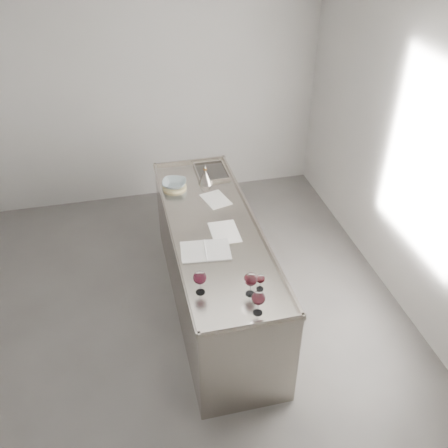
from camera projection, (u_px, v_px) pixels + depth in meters
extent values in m
cube|color=#504D4B|center=(169.00, 337.00, 4.53)|extent=(4.50, 5.00, 0.02)
cube|color=silver|center=(138.00, 6.00, 2.90)|extent=(4.50, 5.00, 0.02)
cube|color=#A8A5A3|center=(129.00, 90.00, 5.71)|extent=(4.50, 0.02, 2.80)
cube|color=#A8A5A3|center=(428.00, 173.00, 4.14)|extent=(0.02, 5.00, 2.80)
cube|color=gray|center=(215.00, 269.00, 4.59)|extent=(0.75, 2.40, 0.92)
cube|color=gray|center=(214.00, 227.00, 4.32)|extent=(0.77, 2.42, 0.02)
cube|color=gray|center=(252.00, 324.00, 3.36)|extent=(0.77, 0.02, 0.03)
cube|color=gray|center=(190.00, 161.00, 5.25)|extent=(0.77, 0.02, 0.03)
cube|color=gray|center=(172.00, 231.00, 4.24)|extent=(0.02, 2.42, 0.03)
cube|color=gray|center=(255.00, 219.00, 4.37)|extent=(0.02, 2.42, 0.03)
cube|color=#595654|center=(211.00, 173.00, 5.08)|extent=(0.30, 0.38, 0.01)
cylinder|color=white|center=(200.00, 292.00, 3.64)|extent=(0.07, 0.07, 0.00)
cylinder|color=white|center=(200.00, 287.00, 3.61)|extent=(0.01, 0.01, 0.09)
ellipsoid|color=white|center=(200.00, 278.00, 3.56)|extent=(0.10, 0.10, 0.10)
cylinder|color=#360712|center=(200.00, 280.00, 3.57)|extent=(0.07, 0.07, 0.02)
cylinder|color=white|center=(258.00, 312.00, 3.47)|extent=(0.07, 0.07, 0.00)
cylinder|color=white|center=(258.00, 308.00, 3.44)|extent=(0.01, 0.01, 0.09)
ellipsoid|color=white|center=(258.00, 298.00, 3.39)|extent=(0.10, 0.10, 0.10)
cylinder|color=#38070E|center=(258.00, 300.00, 3.40)|extent=(0.07, 0.07, 0.02)
cylinder|color=white|center=(250.00, 294.00, 3.62)|extent=(0.07, 0.07, 0.00)
cylinder|color=white|center=(250.00, 289.00, 3.60)|extent=(0.01, 0.01, 0.09)
ellipsoid|color=white|center=(251.00, 279.00, 3.54)|extent=(0.10, 0.10, 0.10)
cylinder|color=#39070E|center=(251.00, 282.00, 3.56)|extent=(0.07, 0.07, 0.02)
cylinder|color=white|center=(260.00, 289.00, 3.67)|extent=(0.05, 0.05, 0.00)
cylinder|color=white|center=(260.00, 285.00, 3.65)|extent=(0.01, 0.01, 0.07)
ellipsoid|color=white|center=(260.00, 279.00, 3.61)|extent=(0.07, 0.07, 0.07)
cylinder|color=#3B080D|center=(260.00, 280.00, 3.62)|extent=(0.05, 0.05, 0.02)
cube|color=white|center=(193.00, 252.00, 4.02)|extent=(0.22, 0.30, 0.01)
cube|color=white|center=(218.00, 250.00, 4.04)|extent=(0.22, 0.30, 0.01)
cylinder|color=white|center=(205.00, 250.00, 4.02)|extent=(0.04, 0.28, 0.01)
cube|color=silver|center=(216.00, 199.00, 4.66)|extent=(0.27, 0.34, 0.00)
cube|color=white|center=(225.00, 232.00, 4.24)|extent=(0.24, 0.34, 0.00)
cylinder|color=#C9BA82|center=(174.00, 187.00, 4.83)|extent=(0.29, 0.29, 0.02)
imported|color=#85969B|center=(174.00, 184.00, 4.81)|extent=(0.29, 0.29, 0.06)
cone|color=gray|center=(205.00, 178.00, 4.87)|extent=(0.14, 0.14, 0.12)
cylinder|color=gray|center=(205.00, 171.00, 4.83)|extent=(0.03, 0.03, 0.03)
cylinder|color=#AC622F|center=(205.00, 169.00, 4.81)|extent=(0.03, 0.03, 0.02)
cone|color=gray|center=(205.00, 167.00, 4.80)|extent=(0.02, 0.02, 0.04)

